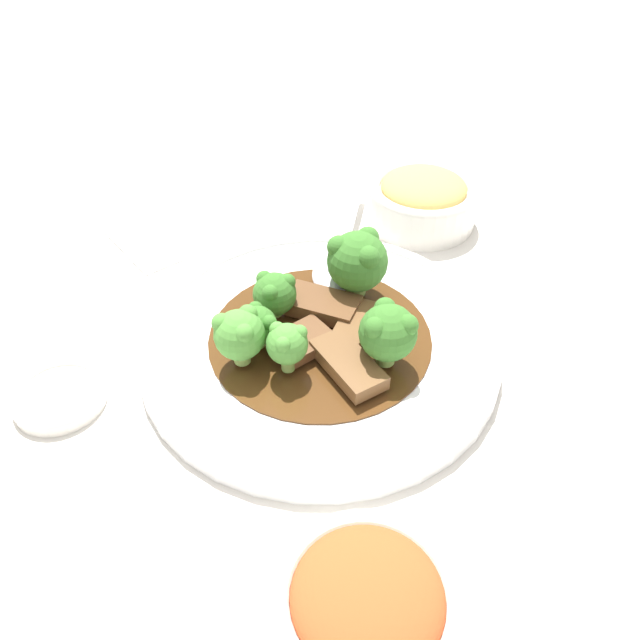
{
  "coord_description": "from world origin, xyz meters",
  "views": [
    {
      "loc": [
        0.34,
        -0.18,
        0.37
      ],
      "look_at": [
        0.0,
        0.0,
        0.03
      ],
      "focal_mm": 35.0,
      "sensor_mm": 36.0,
      "label": 1
    }
  ],
  "objects_px": {
    "serving_spoon": "(338,262)",
    "broccoli_floret_1": "(257,325)",
    "main_plate": "(320,341)",
    "beef_strip_1": "(351,331)",
    "side_bowl_kimchi": "(366,608)",
    "beef_strip_2": "(322,305)",
    "broccoli_floret_3": "(357,260)",
    "sauce_dish": "(59,396)",
    "broccoli_floret_4": "(388,332)",
    "beef_strip_3": "(302,341)",
    "side_bowl_appetizer": "(422,199)",
    "broccoli_floret_0": "(239,333)",
    "broccoli_floret_2": "(287,344)",
    "broccoli_floret_5": "(275,293)",
    "beef_strip_0": "(344,366)"
  },
  "relations": [
    {
      "from": "broccoli_floret_5",
      "to": "beef_strip_0",
      "type": "bearing_deg",
      "value": 11.93
    },
    {
      "from": "broccoli_floret_1",
      "to": "serving_spoon",
      "type": "xyz_separation_m",
      "value": [
        -0.06,
        0.11,
        -0.02
      ]
    },
    {
      "from": "broccoli_floret_3",
      "to": "sauce_dish",
      "type": "relative_size",
      "value": 0.86
    },
    {
      "from": "main_plate",
      "to": "side_bowl_kimchi",
      "type": "relative_size",
      "value": 2.81
    },
    {
      "from": "beef_strip_1",
      "to": "beef_strip_3",
      "type": "xyz_separation_m",
      "value": [
        -0.01,
        -0.04,
        -0.0
      ]
    },
    {
      "from": "broccoli_floret_0",
      "to": "sauce_dish",
      "type": "xyz_separation_m",
      "value": [
        -0.04,
        -0.14,
        -0.04
      ]
    },
    {
      "from": "broccoli_floret_1",
      "to": "broccoli_floret_2",
      "type": "xyz_separation_m",
      "value": [
        0.04,
        0.01,
        0.0
      ]
    },
    {
      "from": "broccoli_floret_5",
      "to": "broccoli_floret_3",
      "type": "bearing_deg",
      "value": 84.68
    },
    {
      "from": "sauce_dish",
      "to": "broccoli_floret_5",
      "type": "bearing_deg",
      "value": 89.6
    },
    {
      "from": "sauce_dish",
      "to": "beef_strip_0",
      "type": "bearing_deg",
      "value": 66.38
    },
    {
      "from": "beef_strip_1",
      "to": "broccoli_floret_4",
      "type": "bearing_deg",
      "value": 12.84
    },
    {
      "from": "broccoli_floret_4",
      "to": "side_bowl_kimchi",
      "type": "distance_m",
      "value": 0.2
    },
    {
      "from": "broccoli_floret_2",
      "to": "serving_spoon",
      "type": "xyz_separation_m",
      "value": [
        -0.1,
        0.1,
        -0.02
      ]
    },
    {
      "from": "broccoli_floret_3",
      "to": "broccoli_floret_4",
      "type": "bearing_deg",
      "value": -14.89
    },
    {
      "from": "broccoli_floret_5",
      "to": "serving_spoon",
      "type": "height_order",
      "value": "broccoli_floret_5"
    },
    {
      "from": "beef_strip_1",
      "to": "beef_strip_2",
      "type": "bearing_deg",
      "value": -169.93
    },
    {
      "from": "serving_spoon",
      "to": "side_bowl_appetizer",
      "type": "height_order",
      "value": "side_bowl_appetizer"
    },
    {
      "from": "broccoli_floret_2",
      "to": "broccoli_floret_5",
      "type": "bearing_deg",
      "value": 163.87
    },
    {
      "from": "broccoli_floret_2",
      "to": "side_bowl_kimchi",
      "type": "bearing_deg",
      "value": -12.69
    },
    {
      "from": "serving_spoon",
      "to": "broccoli_floret_1",
      "type": "bearing_deg",
      "value": -60.16
    },
    {
      "from": "broccoli_floret_0",
      "to": "broccoli_floret_2",
      "type": "bearing_deg",
      "value": 48.39
    },
    {
      "from": "broccoli_floret_4",
      "to": "broccoli_floret_3",
      "type": "bearing_deg",
      "value": 165.11
    },
    {
      "from": "beef_strip_2",
      "to": "broccoli_floret_1",
      "type": "relative_size",
      "value": 1.86
    },
    {
      "from": "broccoli_floret_2",
      "to": "broccoli_floret_4",
      "type": "distance_m",
      "value": 0.08
    },
    {
      "from": "serving_spoon",
      "to": "broccoli_floret_2",
      "type": "bearing_deg",
      "value": -45.26
    },
    {
      "from": "beef_strip_0",
      "to": "serving_spoon",
      "type": "relative_size",
      "value": 0.39
    },
    {
      "from": "beef_strip_1",
      "to": "side_bowl_kimchi",
      "type": "xyz_separation_m",
      "value": [
        0.2,
        -0.11,
        0.0
      ]
    },
    {
      "from": "broccoli_floret_2",
      "to": "broccoli_floret_5",
      "type": "distance_m",
      "value": 0.07
    },
    {
      "from": "broccoli_floret_2",
      "to": "sauce_dish",
      "type": "distance_m",
      "value": 0.18
    },
    {
      "from": "broccoli_floret_3",
      "to": "broccoli_floret_4",
      "type": "relative_size",
      "value": 1.13
    },
    {
      "from": "broccoli_floret_0",
      "to": "broccoli_floret_4",
      "type": "distance_m",
      "value": 0.11
    },
    {
      "from": "broccoli_floret_1",
      "to": "broccoli_floret_4",
      "type": "height_order",
      "value": "broccoli_floret_4"
    },
    {
      "from": "broccoli_floret_1",
      "to": "sauce_dish",
      "type": "bearing_deg",
      "value": -101.21
    },
    {
      "from": "beef_strip_2",
      "to": "broccoli_floret_0",
      "type": "distance_m",
      "value": 0.09
    },
    {
      "from": "beef_strip_0",
      "to": "broccoli_floret_0",
      "type": "height_order",
      "value": "broccoli_floret_0"
    },
    {
      "from": "broccoli_floret_1",
      "to": "sauce_dish",
      "type": "relative_size",
      "value": 0.53
    },
    {
      "from": "beef_strip_0",
      "to": "side_bowl_kimchi",
      "type": "xyz_separation_m",
      "value": [
        0.17,
        -0.08,
        0.0
      ]
    },
    {
      "from": "broccoli_floret_4",
      "to": "beef_strip_3",
      "type": "bearing_deg",
      "value": -132.59
    },
    {
      "from": "beef_strip_1",
      "to": "beef_strip_0",
      "type": "bearing_deg",
      "value": -37.05
    },
    {
      "from": "main_plate",
      "to": "broccoli_floret_2",
      "type": "height_order",
      "value": "broccoli_floret_2"
    },
    {
      "from": "serving_spoon",
      "to": "broccoli_floret_3",
      "type": "bearing_deg",
      "value": -5.08
    },
    {
      "from": "beef_strip_1",
      "to": "beef_strip_2",
      "type": "distance_m",
      "value": 0.04
    },
    {
      "from": "beef_strip_0",
      "to": "beef_strip_3",
      "type": "relative_size",
      "value": 1.28
    },
    {
      "from": "beef_strip_0",
      "to": "beef_strip_2",
      "type": "distance_m",
      "value": 0.08
    },
    {
      "from": "serving_spoon",
      "to": "side_bowl_kimchi",
      "type": "xyz_separation_m",
      "value": [
        0.29,
        -0.14,
        0.0
      ]
    },
    {
      "from": "beef_strip_0",
      "to": "broccoli_floret_2",
      "type": "xyz_separation_m",
      "value": [
        -0.02,
        -0.04,
        0.02
      ]
    },
    {
      "from": "main_plate",
      "to": "serving_spoon",
      "type": "relative_size",
      "value": 1.71
    },
    {
      "from": "beef_strip_1",
      "to": "broccoli_floret_2",
      "type": "height_order",
      "value": "broccoli_floret_2"
    },
    {
      "from": "broccoli_floret_2",
      "to": "beef_strip_1",
      "type": "bearing_deg",
      "value": 99.79
    },
    {
      "from": "broccoli_floret_3",
      "to": "serving_spoon",
      "type": "bearing_deg",
      "value": 174.92
    }
  ]
}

